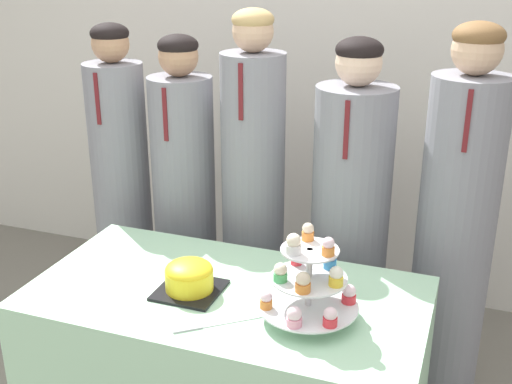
{
  "coord_description": "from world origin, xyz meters",
  "views": [
    {
      "loc": [
        0.75,
        -1.41,
        1.81
      ],
      "look_at": [
        0.09,
        0.39,
        1.08
      ],
      "focal_mm": 45.0,
      "sensor_mm": 36.0,
      "label": 1
    }
  ],
  "objects_px": {
    "student_0": "(123,197)",
    "student_1": "(185,210)",
    "cake_knife": "(205,326)",
    "cupcake_stand": "(309,282)",
    "round_cake": "(189,277)",
    "student_3": "(349,234)",
    "student_2": "(253,208)",
    "student_4": "(454,239)"
  },
  "relations": [
    {
      "from": "student_3",
      "to": "student_4",
      "type": "height_order",
      "value": "student_4"
    },
    {
      "from": "cake_knife",
      "to": "cupcake_stand",
      "type": "relative_size",
      "value": 0.8
    },
    {
      "from": "student_4",
      "to": "student_2",
      "type": "bearing_deg",
      "value": -180.0
    },
    {
      "from": "student_2",
      "to": "round_cake",
      "type": "bearing_deg",
      "value": -88.34
    },
    {
      "from": "cake_knife",
      "to": "student_0",
      "type": "xyz_separation_m",
      "value": [
        -0.81,
        0.85,
        0.0
      ]
    },
    {
      "from": "cake_knife",
      "to": "cupcake_stand",
      "type": "height_order",
      "value": "cupcake_stand"
    },
    {
      "from": "student_0",
      "to": "student_3",
      "type": "relative_size",
      "value": 1.01
    },
    {
      "from": "student_0",
      "to": "student_2",
      "type": "bearing_deg",
      "value": 0.0
    },
    {
      "from": "student_2",
      "to": "student_3",
      "type": "bearing_deg",
      "value": 0.0
    },
    {
      "from": "cupcake_stand",
      "to": "student_1",
      "type": "height_order",
      "value": "student_1"
    },
    {
      "from": "cake_knife",
      "to": "student_1",
      "type": "xyz_separation_m",
      "value": [
        -0.49,
        0.85,
        -0.02
      ]
    },
    {
      "from": "cake_knife",
      "to": "round_cake",
      "type": "bearing_deg",
      "value": 89.2
    },
    {
      "from": "round_cake",
      "to": "student_3",
      "type": "xyz_separation_m",
      "value": [
        0.4,
        0.67,
        -0.07
      ]
    },
    {
      "from": "cake_knife",
      "to": "student_3",
      "type": "xyz_separation_m",
      "value": [
        0.26,
        0.85,
        -0.01
      ]
    },
    {
      "from": "cupcake_stand",
      "to": "cake_knife",
      "type": "bearing_deg",
      "value": -152.11
    },
    {
      "from": "round_cake",
      "to": "cupcake_stand",
      "type": "height_order",
      "value": "cupcake_stand"
    },
    {
      "from": "student_1",
      "to": "student_2",
      "type": "distance_m",
      "value": 0.33
    },
    {
      "from": "student_0",
      "to": "student_1",
      "type": "relative_size",
      "value": 1.02
    },
    {
      "from": "student_0",
      "to": "student_3",
      "type": "distance_m",
      "value": 1.07
    },
    {
      "from": "student_0",
      "to": "student_3",
      "type": "height_order",
      "value": "student_0"
    },
    {
      "from": "student_2",
      "to": "student_3",
      "type": "relative_size",
      "value": 1.06
    },
    {
      "from": "student_0",
      "to": "round_cake",
      "type": "bearing_deg",
      "value": -45.28
    },
    {
      "from": "student_1",
      "to": "student_2",
      "type": "bearing_deg",
      "value": 0.0
    },
    {
      "from": "cake_knife",
      "to": "student_4",
      "type": "bearing_deg",
      "value": 13.06
    },
    {
      "from": "round_cake",
      "to": "cupcake_stand",
      "type": "xyz_separation_m",
      "value": [
        0.42,
        -0.03,
        0.08
      ]
    },
    {
      "from": "student_0",
      "to": "student_2",
      "type": "height_order",
      "value": "student_2"
    },
    {
      "from": "student_1",
      "to": "cake_knife",
      "type": "bearing_deg",
      "value": -60.35
    },
    {
      "from": "student_1",
      "to": "student_4",
      "type": "relative_size",
      "value": 0.94
    },
    {
      "from": "cake_knife",
      "to": "student_1",
      "type": "height_order",
      "value": "student_1"
    },
    {
      "from": "round_cake",
      "to": "student_0",
      "type": "bearing_deg",
      "value": 134.72
    },
    {
      "from": "cake_knife",
      "to": "student_4",
      "type": "xyz_separation_m",
      "value": [
        0.68,
        0.85,
        0.03
      ]
    },
    {
      "from": "cake_knife",
      "to": "student_1",
      "type": "bearing_deg",
      "value": 81.15
    },
    {
      "from": "round_cake",
      "to": "cake_knife",
      "type": "relative_size",
      "value": 0.83
    },
    {
      "from": "student_1",
      "to": "round_cake",
      "type": "bearing_deg",
      "value": -62.75
    },
    {
      "from": "student_0",
      "to": "student_1",
      "type": "bearing_deg",
      "value": 0.0
    },
    {
      "from": "round_cake",
      "to": "cupcake_stand",
      "type": "distance_m",
      "value": 0.43
    },
    {
      "from": "student_1",
      "to": "cupcake_stand",
      "type": "bearing_deg",
      "value": -42.39
    },
    {
      "from": "round_cake",
      "to": "student_0",
      "type": "xyz_separation_m",
      "value": [
        -0.67,
        0.67,
        -0.05
      ]
    },
    {
      "from": "student_0",
      "to": "cupcake_stand",
      "type": "bearing_deg",
      "value": -32.8
    },
    {
      "from": "student_3",
      "to": "cake_knife",
      "type": "bearing_deg",
      "value": -107.18
    },
    {
      "from": "cupcake_stand",
      "to": "student_2",
      "type": "relative_size",
      "value": 0.2
    },
    {
      "from": "round_cake",
      "to": "student_4",
      "type": "relative_size",
      "value": 0.13
    }
  ]
}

